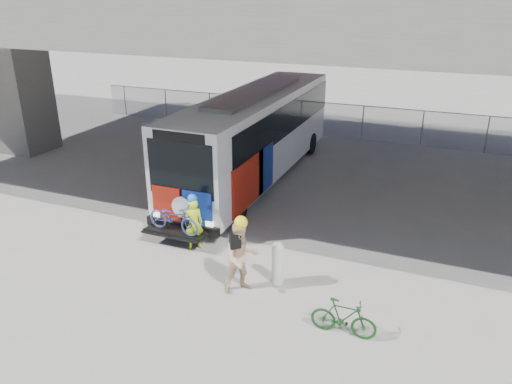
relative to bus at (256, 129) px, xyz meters
The scene contains 9 objects.
ground 5.38m from the bus, 66.18° to the right, with size 160.00×160.00×0.00m, color #9E9991.
bus is the anchor object (origin of this frame).
overpass 4.90m from the bus, 14.83° to the right, with size 40.00×16.00×7.95m.
chainlink_fence 7.76m from the bus, 75.01° to the left, with size 30.00×0.06×30.00m.
brick_buildings 43.94m from the bus, 85.77° to the left, with size 54.00×22.00×12.00m.
bollard 8.33m from the bus, 63.50° to the right, with size 0.32×0.32×1.22m.
cyclist_hivis 6.59m from the bus, 84.58° to the right, with size 0.70×0.69×1.79m.
cyclist_tan 8.63m from the bus, 70.10° to the right, with size 1.21×1.19×2.16m.
bike_parked 10.71m from the bus, 56.71° to the right, with size 0.43×1.53×0.92m, color #154219.
Camera 1 is at (5.55, -13.81, 7.39)m, focal length 35.00 mm.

